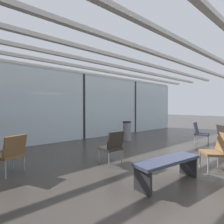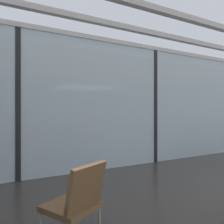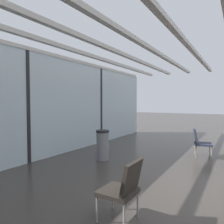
% 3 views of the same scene
% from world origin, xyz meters
% --- Properties ---
extents(glass_curtain_wall, '(14.00, 0.08, 3.06)m').
position_xyz_m(glass_curtain_wall, '(0.00, 5.20, 1.53)').
color(glass_curtain_wall, silver).
rests_on(glass_curtain_wall, ground).
extents(window_mullion_1, '(0.10, 0.12, 3.06)m').
position_xyz_m(window_mullion_1, '(0.00, 5.20, 1.53)').
color(window_mullion_1, black).
rests_on(window_mullion_1, ground).
extents(window_mullion_2, '(0.10, 0.12, 3.06)m').
position_xyz_m(window_mullion_2, '(3.50, 5.20, 1.53)').
color(window_mullion_2, black).
rests_on(window_mullion_2, ground).
extents(ceiling_slats, '(13.72, 6.72, 0.10)m').
position_xyz_m(ceiling_slats, '(0.00, 1.90, 3.11)').
color(ceiling_slats, beige).
rests_on(ceiling_slats, glass_curtain_wall).
extents(lounge_chair_1, '(0.48, 0.53, 0.87)m').
position_xyz_m(lounge_chair_1, '(-1.13, 1.63, 0.49)').
color(lounge_chair_1, '#28231E').
rests_on(lounge_chair_1, ground).
extents(lounge_chair_4, '(0.59, 0.63, 0.87)m').
position_xyz_m(lounge_chair_4, '(3.12, 1.27, 0.49)').
color(lounge_chair_4, '#33384C').
rests_on(lounge_chair_4, ground).
extents(trash_bin, '(0.38, 0.38, 0.86)m').
position_xyz_m(trash_bin, '(1.31, 3.62, 0.43)').
color(trash_bin, slate).
rests_on(trash_bin, ground).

